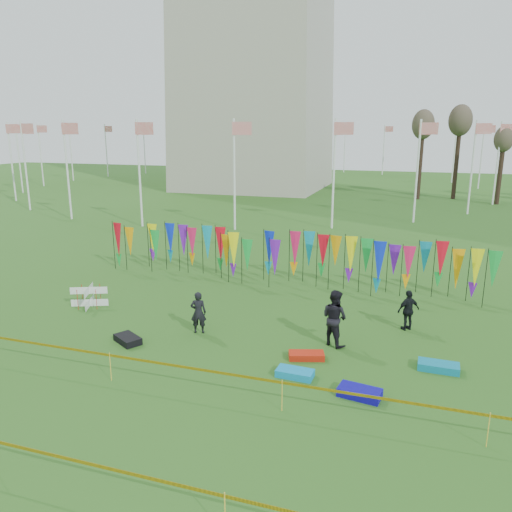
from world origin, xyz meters
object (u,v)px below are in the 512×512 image
(box_kite, at_px, (89,297))
(person_left, at_px, (198,312))
(person_right, at_px, (408,310))
(kite_bag_red, at_px, (306,356))
(person_mid, at_px, (335,318))
(kite_bag_turquoise, at_px, (295,373))
(kite_bag_teal, at_px, (438,367))
(kite_bag_blue, at_px, (360,393))
(kite_bag_black, at_px, (128,339))

(box_kite, xyz_separation_m, person_left, (5.53, -1.13, 0.35))
(person_right, distance_m, kite_bag_red, 4.71)
(person_mid, bearing_deg, kite_bag_turquoise, 105.82)
(person_left, bearing_deg, kite_bag_red, 151.91)
(person_right, distance_m, kite_bag_teal, 3.29)
(person_mid, height_order, kite_bag_blue, person_mid)
(person_mid, distance_m, kite_bag_teal, 3.62)
(kite_bag_blue, bearing_deg, kite_bag_teal, 48.04)
(kite_bag_red, bearing_deg, box_kite, 168.44)
(person_mid, distance_m, kite_bag_black, 7.22)
(kite_bag_blue, bearing_deg, box_kite, 161.67)
(box_kite, xyz_separation_m, kite_bag_turquoise, (9.68, -3.30, -0.32))
(kite_bag_blue, relative_size, kite_bag_teal, 0.96)
(kite_bag_blue, xyz_separation_m, kite_bag_black, (-8.14, 1.16, -0.00))
(kite_bag_black, bearing_deg, person_right, 24.77)
(kite_bag_red, bearing_deg, kite_bag_teal, 6.92)
(person_right, distance_m, kite_bag_black, 10.19)
(person_mid, relative_size, kite_bag_turquoise, 1.79)
(kite_bag_red, height_order, kite_bag_teal, kite_bag_teal)
(box_kite, xyz_separation_m, kite_bag_red, (9.75, -1.99, -0.33))
(kite_bag_red, bearing_deg, person_mid, 64.65)
(box_kite, xyz_separation_m, person_mid, (10.40, -0.62, 0.55))
(person_mid, relative_size, person_right, 1.29)
(kite_bag_turquoise, distance_m, kite_bag_blue, 2.07)
(person_mid, bearing_deg, kite_bag_red, 95.41)
(box_kite, height_order, kite_bag_red, box_kite)
(kite_bag_blue, relative_size, kite_bag_red, 1.03)
(kite_bag_black, bearing_deg, person_mid, 16.96)
(kite_bag_turquoise, bearing_deg, person_right, 57.48)
(kite_bag_black, bearing_deg, kite_bag_red, 6.59)
(person_left, bearing_deg, person_mid, 169.49)
(kite_bag_turquoise, xyz_separation_m, kite_bag_teal, (4.12, 1.80, 0.01))
(kite_bag_blue, xyz_separation_m, kite_bag_teal, (2.13, 2.37, -0.01))
(person_mid, bearing_deg, person_left, 36.72)
(kite_bag_teal, bearing_deg, kite_bag_black, -173.28)
(kite_bag_blue, height_order, kite_bag_black, kite_bag_blue)
(kite_bag_turquoise, bearing_deg, kite_bag_teal, 23.55)
(person_left, xyz_separation_m, kite_bag_blue, (6.14, -2.74, -0.66))
(box_kite, distance_m, kite_bag_blue, 12.30)
(person_right, bearing_deg, box_kite, -30.33)
(person_left, xyz_separation_m, person_right, (7.24, 2.68, -0.02))
(person_left, bearing_deg, kite_bag_black, 22.02)
(person_left, relative_size, kite_bag_teal, 1.28)
(kite_bag_black, distance_m, kite_bag_teal, 10.34)
(kite_bag_blue, bearing_deg, kite_bag_black, 171.90)
(person_left, relative_size, person_mid, 0.79)
(person_right, xyz_separation_m, kite_bag_teal, (1.03, -3.05, -0.65))
(person_right, relative_size, kite_bag_red, 1.34)
(kite_bag_blue, distance_m, kite_bag_red, 2.69)
(box_kite, height_order, kite_bag_turquoise, box_kite)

